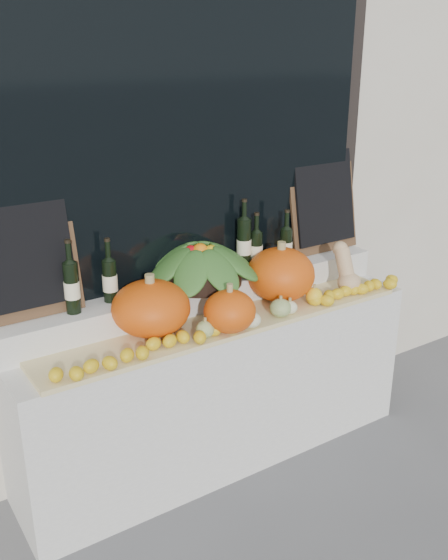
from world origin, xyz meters
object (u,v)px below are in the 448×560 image
at_px(pumpkin_right, 281,274).
at_px(butternut_squash, 346,270).
at_px(pumpkin_left, 151,308).
at_px(produce_bowl, 200,264).
at_px(wine_bottle_tall, 244,244).

distance_m(pumpkin_right, butternut_squash, 0.41).
bearing_deg(pumpkin_left, butternut_squash, -5.08).
bearing_deg(pumpkin_right, produce_bowl, 158.28).
relative_size(pumpkin_right, wine_bottle_tall, 0.92).
distance_m(pumpkin_left, produce_bowl, 0.44).
bearing_deg(wine_bottle_tall, produce_bowl, -173.55).
height_order(butternut_squash, produce_bowl, produce_bowl).
bearing_deg(produce_bowl, wine_bottle_tall, 6.45).
bearing_deg(wine_bottle_tall, pumpkin_left, -163.93).
height_order(pumpkin_left, wine_bottle_tall, wine_bottle_tall).
xyz_separation_m(pumpkin_right, butternut_squash, (0.40, -0.11, -0.02)).
xyz_separation_m(pumpkin_left, pumpkin_right, (0.81, -0.00, 0.01)).
bearing_deg(pumpkin_right, pumpkin_left, 179.89).
distance_m(produce_bowl, wine_bottle_tall, 0.32).
xyz_separation_m(butternut_squash, wine_bottle_tall, (-0.51, 0.31, 0.17)).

